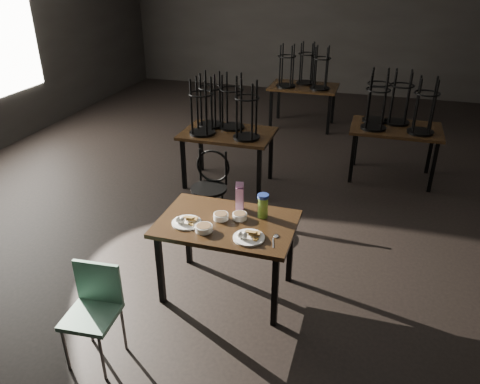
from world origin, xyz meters
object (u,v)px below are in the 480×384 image
(juice_carton, at_px, (240,197))
(water_bottle, at_px, (263,206))
(school_chair, at_px, (94,305))
(bentwood_chair, at_px, (210,182))
(main_table, at_px, (227,230))

(juice_carton, relative_size, water_bottle, 1.26)
(school_chair, bearing_deg, bentwood_chair, 82.12)
(main_table, relative_size, school_chair, 1.50)
(bentwood_chair, xyz_separation_m, school_chair, (-0.13, -2.20, -0.04))
(school_chair, bearing_deg, juice_carton, 54.89)
(water_bottle, relative_size, bentwood_chair, 0.25)
(juice_carton, distance_m, school_chair, 1.54)
(main_table, bearing_deg, juice_carton, 80.24)
(bentwood_chair, distance_m, school_chair, 2.21)
(juice_carton, distance_m, bentwood_chair, 1.17)
(main_table, relative_size, water_bottle, 5.41)
(school_chair, bearing_deg, main_table, 50.79)
(water_bottle, distance_m, bentwood_chair, 1.36)
(main_table, relative_size, juice_carton, 4.28)
(water_bottle, bearing_deg, main_table, -147.21)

